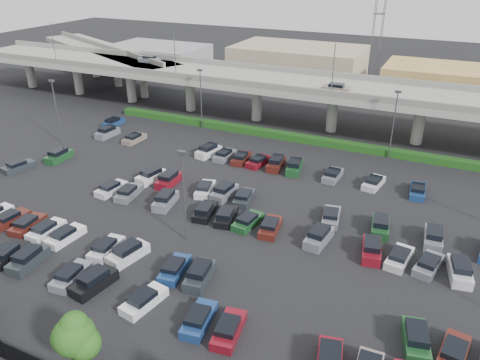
% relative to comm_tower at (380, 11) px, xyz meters
% --- Properties ---
extents(ground, '(280.00, 280.00, 0.00)m').
position_rel_comm_tower_xyz_m(ground, '(-4.00, -74.00, -15.61)').
color(ground, black).
extents(overpass, '(150.00, 13.00, 15.80)m').
position_rel_comm_tower_xyz_m(overpass, '(-4.18, -41.99, -8.64)').
color(overpass, gray).
rests_on(overpass, ground).
extents(on_ramp, '(50.93, 30.13, 8.80)m').
position_rel_comm_tower_xyz_m(on_ramp, '(-56.10, -30.95, -8.76)').
color(on_ramp, gray).
rests_on(on_ramp, ground).
extents(hedge, '(66.00, 1.60, 1.10)m').
position_rel_comm_tower_xyz_m(hedge, '(-4.00, -49.00, -15.06)').
color(hedge, '#134113').
rests_on(hedge, ground).
extents(tree_row, '(65.07, 3.66, 5.94)m').
position_rel_comm_tower_xyz_m(tree_row, '(-3.30, -100.53, -12.09)').
color(tree_row, '#332316').
rests_on(tree_row, ground).
extents(parked_cars, '(63.01, 41.56, 1.67)m').
position_rel_comm_tower_xyz_m(parked_cars, '(-4.49, -79.03, -14.98)').
color(parked_cars, silver).
rests_on(parked_cars, ground).
extents(light_poles, '(66.90, 48.38, 10.30)m').
position_rel_comm_tower_xyz_m(light_poles, '(-8.12, -72.00, -9.37)').
color(light_poles, '#49494D').
rests_on(light_poles, ground).
extents(distant_buildings, '(138.00, 24.00, 9.00)m').
position_rel_comm_tower_xyz_m(distant_buildings, '(8.38, -12.19, -11.87)').
color(distant_buildings, gray).
rests_on(distant_buildings, ground).
extents(comm_tower, '(2.40, 2.40, 30.00)m').
position_rel_comm_tower_xyz_m(comm_tower, '(0.00, 0.00, 0.00)').
color(comm_tower, '#49494D').
rests_on(comm_tower, ground).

